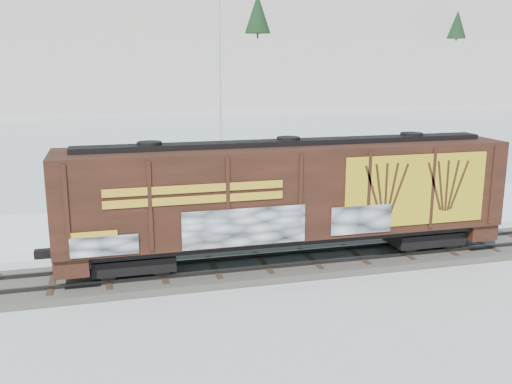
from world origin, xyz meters
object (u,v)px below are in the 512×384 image
object	(u,v)px
car_silver	(119,217)
car_dark	(407,203)
car_white	(205,209)
flagpole	(222,112)
hopper_railcar	(288,193)

from	to	relation	value
car_silver	car_dark	bearing A→B (deg)	-97.27
car_dark	car_silver	bearing A→B (deg)	107.97
car_white	car_dark	bearing A→B (deg)	-88.22
flagpole	car_silver	size ratio (longest dim) A/B	3.29
flagpole	car_white	size ratio (longest dim) A/B	3.07
hopper_railcar	car_silver	size ratio (longest dim) A/B	4.36
flagpole	car_dark	world-z (taller)	flagpole
hopper_railcar	car_white	world-z (taller)	hopper_railcar
hopper_railcar	flagpole	size ratio (longest dim) A/B	1.32
hopper_railcar	car_dark	bearing A→B (deg)	33.98
car_silver	car_white	xyz separation A→B (m)	(4.29, 0.23, 0.03)
hopper_railcar	flagpole	bearing A→B (deg)	88.69
hopper_railcar	car_dark	size ratio (longest dim) A/B	3.67
car_silver	car_dark	size ratio (longest dim) A/B	0.84
hopper_railcar	car_dark	distance (m)	10.66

